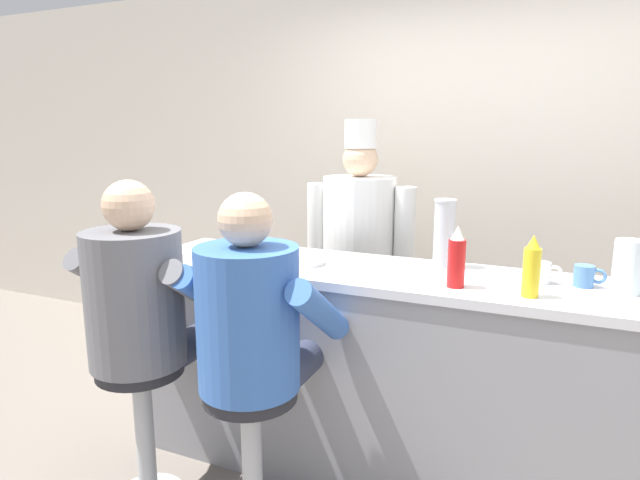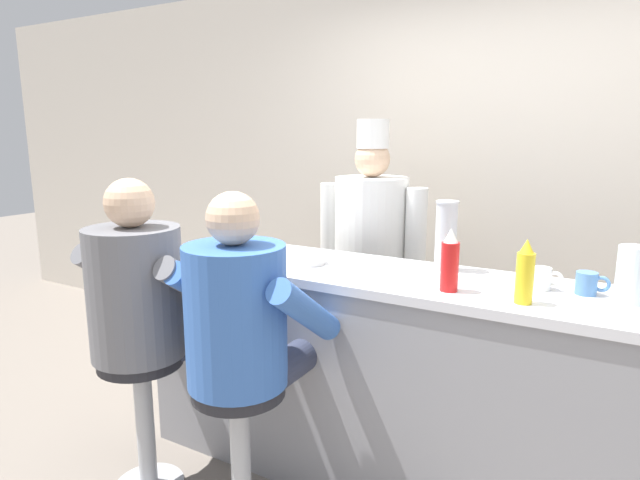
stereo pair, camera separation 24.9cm
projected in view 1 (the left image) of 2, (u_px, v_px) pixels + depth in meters
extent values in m
cube|color=beige|center=(487.00, 178.00, 3.49)|extent=(10.00, 0.06, 2.70)
cube|color=gray|center=(437.00, 390.00, 2.42)|extent=(2.87, 0.56, 0.99)
cube|color=silver|center=(443.00, 281.00, 2.32)|extent=(2.93, 0.58, 0.04)
cylinder|color=red|center=(456.00, 263.00, 2.14)|extent=(0.07, 0.07, 0.19)
cone|color=white|center=(458.00, 233.00, 2.11)|extent=(0.06, 0.06, 0.06)
cylinder|color=yellow|center=(531.00, 273.00, 2.01)|extent=(0.06, 0.06, 0.19)
cone|color=yellow|center=(534.00, 242.00, 1.99)|extent=(0.05, 0.05, 0.05)
cylinder|color=silver|center=(629.00, 267.00, 2.06)|extent=(0.12, 0.12, 0.21)
cylinder|color=white|center=(203.00, 252.00, 2.74)|extent=(0.25, 0.25, 0.02)
ellipsoid|color=#E0BC60|center=(202.00, 248.00, 2.74)|extent=(0.11, 0.09, 0.03)
cylinder|color=white|center=(309.00, 259.00, 2.53)|extent=(0.15, 0.15, 0.05)
cylinder|color=#4C7AB2|center=(584.00, 276.00, 2.15)|extent=(0.08, 0.08, 0.09)
torus|color=#4C7AB2|center=(598.00, 276.00, 2.13)|extent=(0.06, 0.01, 0.06)
cylinder|color=white|center=(540.00, 272.00, 2.21)|extent=(0.08, 0.08, 0.09)
torus|color=white|center=(554.00, 273.00, 2.19)|extent=(0.06, 0.01, 0.06)
cylinder|color=#B7BABF|center=(444.00, 234.00, 2.46)|extent=(0.09, 0.09, 0.31)
cylinder|color=silver|center=(446.00, 200.00, 2.43)|extent=(0.10, 0.10, 0.01)
cylinder|color=#B2B5BA|center=(145.00, 432.00, 2.37)|extent=(0.08, 0.08, 0.63)
cylinder|color=#232328|center=(140.00, 367.00, 2.31)|extent=(0.37, 0.37, 0.05)
cylinder|color=#33384C|center=(153.00, 339.00, 2.53)|extent=(0.15, 0.41, 0.15)
cylinder|color=#33384C|center=(188.00, 346.00, 2.45)|extent=(0.15, 0.41, 0.15)
cylinder|color=slate|center=(135.00, 298.00, 2.25)|extent=(0.41, 0.41, 0.58)
cylinder|color=slate|center=(109.00, 278.00, 2.45)|extent=(0.11, 0.44, 0.35)
cylinder|color=slate|center=(202.00, 291.00, 2.24)|extent=(0.11, 0.44, 0.35)
sphere|color=#DBB28E|center=(128.00, 205.00, 2.17)|extent=(0.21, 0.21, 0.21)
cylinder|color=#B2B5BA|center=(252.00, 463.00, 2.15)|extent=(0.08, 0.08, 0.63)
cylinder|color=#232328|center=(250.00, 392.00, 2.09)|extent=(0.37, 0.37, 0.05)
cylinder|color=#33384C|center=(254.00, 359.00, 2.30)|extent=(0.15, 0.39, 0.15)
cylinder|color=#33384C|center=(295.00, 367.00, 2.22)|extent=(0.15, 0.39, 0.15)
cylinder|color=#3866B7|center=(248.00, 318.00, 2.03)|extent=(0.39, 0.39, 0.56)
cylinder|color=#3866B7|center=(211.00, 295.00, 2.22)|extent=(0.10, 0.42, 0.34)
cylinder|color=#3866B7|center=(319.00, 311.00, 2.03)|extent=(0.10, 0.42, 0.34)
sphere|color=#DBB28E|center=(245.00, 220.00, 1.96)|extent=(0.20, 0.20, 0.20)
cube|color=#232328|center=(358.00, 337.00, 3.30)|extent=(0.33, 0.18, 0.79)
cube|color=white|center=(355.00, 315.00, 3.23)|extent=(0.30, 0.02, 0.48)
cylinder|color=white|center=(359.00, 227.00, 3.16)|extent=(0.43, 0.43, 0.59)
sphere|color=#DBB28E|center=(360.00, 159.00, 3.09)|extent=(0.20, 0.20, 0.20)
cylinder|color=white|center=(361.00, 134.00, 3.06)|extent=(0.18, 0.18, 0.16)
cylinder|color=white|center=(317.00, 224.00, 3.27)|extent=(0.12, 0.12, 0.50)
cylinder|color=white|center=(404.00, 231.00, 3.06)|extent=(0.12, 0.12, 0.50)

